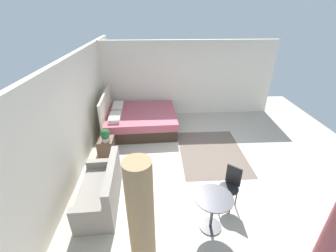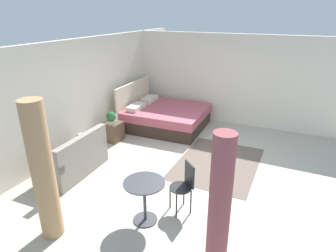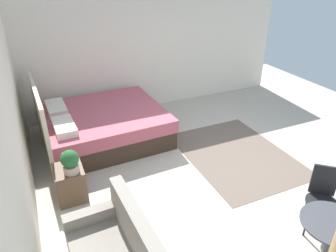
{
  "view_description": "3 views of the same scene",
  "coord_description": "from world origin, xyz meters",
  "px_view_note": "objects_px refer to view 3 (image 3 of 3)",
  "views": [
    {
      "loc": [
        -4.67,
        1.1,
        3.52
      ],
      "look_at": [
        0.59,
        0.82,
        0.74
      ],
      "focal_mm": 24.14,
      "sensor_mm": 36.0,
      "label": 1
    },
    {
      "loc": [
        -5.24,
        -1.76,
        3.18
      ],
      "look_at": [
        0.23,
        0.8,
        0.75
      ],
      "focal_mm": 30.89,
      "sensor_mm": 36.0,
      "label": 2
    },
    {
      "loc": [
        -3.36,
        2.64,
        3.02
      ],
      "look_at": [
        0.62,
        0.85,
        0.71
      ],
      "focal_mm": 33.35,
      "sensor_mm": 36.0,
      "label": 3
    }
  ],
  "objects_px": {
    "nightstand": "(70,183)",
    "vase": "(66,159)",
    "bed": "(101,125)",
    "balcony_table": "(329,239)",
    "potted_plant": "(70,161)",
    "cafe_chair_near_window": "(322,193)"
  },
  "relations": [
    {
      "from": "potted_plant",
      "to": "balcony_table",
      "type": "distance_m",
      "value": 3.19
    },
    {
      "from": "bed",
      "to": "nightstand",
      "type": "relative_size",
      "value": 4.58
    },
    {
      "from": "potted_plant",
      "to": "vase",
      "type": "bearing_deg",
      "value": 7.96
    },
    {
      "from": "bed",
      "to": "potted_plant",
      "type": "xyz_separation_m",
      "value": [
        -1.54,
        0.74,
        0.35
      ]
    },
    {
      "from": "nightstand",
      "to": "cafe_chair_near_window",
      "type": "xyz_separation_m",
      "value": [
        -1.85,
        -2.74,
        0.28
      ]
    },
    {
      "from": "bed",
      "to": "vase",
      "type": "bearing_deg",
      "value": 149.54
    },
    {
      "from": "nightstand",
      "to": "vase",
      "type": "height_order",
      "value": "vase"
    },
    {
      "from": "potted_plant",
      "to": "cafe_chair_near_window",
      "type": "distance_m",
      "value": 3.22
    },
    {
      "from": "nightstand",
      "to": "vase",
      "type": "relative_size",
      "value": 2.77
    },
    {
      "from": "bed",
      "to": "balcony_table",
      "type": "height_order",
      "value": "bed"
    },
    {
      "from": "balcony_table",
      "to": "potted_plant",
      "type": "bearing_deg",
      "value": 44.48
    },
    {
      "from": "nightstand",
      "to": "balcony_table",
      "type": "relative_size",
      "value": 0.68
    },
    {
      "from": "bed",
      "to": "cafe_chair_near_window",
      "type": "height_order",
      "value": "bed"
    },
    {
      "from": "nightstand",
      "to": "vase",
      "type": "distance_m",
      "value": 0.35
    },
    {
      "from": "vase",
      "to": "balcony_table",
      "type": "height_order",
      "value": "balcony_table"
    },
    {
      "from": "potted_plant",
      "to": "vase",
      "type": "relative_size",
      "value": 1.9
    },
    {
      "from": "nightstand",
      "to": "balcony_table",
      "type": "distance_m",
      "value": 3.29
    },
    {
      "from": "nightstand",
      "to": "balcony_table",
      "type": "height_order",
      "value": "balcony_table"
    },
    {
      "from": "bed",
      "to": "vase",
      "type": "relative_size",
      "value": 12.66
    },
    {
      "from": "balcony_table",
      "to": "cafe_chair_near_window",
      "type": "relative_size",
      "value": 0.82
    },
    {
      "from": "bed",
      "to": "vase",
      "type": "xyz_separation_m",
      "value": [
        -1.32,
        0.78,
        0.26
      ]
    },
    {
      "from": "bed",
      "to": "cafe_chair_near_window",
      "type": "relative_size",
      "value": 2.56
    }
  ]
}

